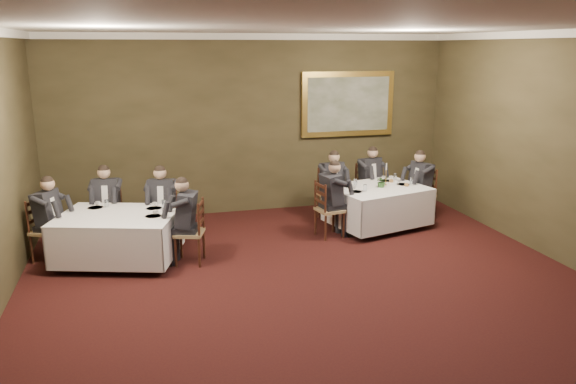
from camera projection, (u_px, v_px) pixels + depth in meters
name	position (u px, v px, depth m)	size (l,w,h in m)	color
ground	(337.00, 321.00, 6.86)	(10.00, 10.00, 0.00)	black
ceiling	(344.00, 23.00, 5.99)	(8.00, 10.00, 0.10)	silver
back_wall	(253.00, 125.00, 11.10)	(8.00, 0.10, 3.50)	#332D19
crown_molding	(344.00, 29.00, 6.00)	(8.00, 10.00, 0.12)	white
table_main	(377.00, 204.00, 10.32)	(1.95, 1.66, 0.67)	black
table_second	(118.00, 234.00, 8.65)	(2.08, 1.81, 0.67)	black
chair_main_backleft	(331.00, 205.00, 10.88)	(0.50, 0.48, 1.00)	#93784B
diner_main_backleft	(331.00, 193.00, 10.81)	(0.47, 0.53, 1.35)	black
chair_main_backright	(368.00, 199.00, 11.31)	(0.53, 0.51, 1.00)	#93784B
diner_main_backright	(369.00, 188.00, 11.24)	(0.50, 0.56, 1.35)	black
chair_main_endleft	(329.00, 221.00, 9.86)	(0.49, 0.50, 1.00)	#93784B
diner_main_endleft	(330.00, 208.00, 9.81)	(0.54, 0.47, 1.35)	black
chair_main_endright	(421.00, 205.00, 10.87)	(0.50, 0.52, 1.00)	#93784B
diner_main_endright	(421.00, 193.00, 10.81)	(0.55, 0.49, 1.35)	black
chair_sec_backleft	(109.00, 226.00, 9.59)	(0.50, 0.48, 1.00)	#93784B
diner_sec_backleft	(108.00, 213.00, 9.52)	(0.47, 0.53, 1.35)	black
chair_sec_backright	(164.00, 226.00, 9.55)	(0.53, 0.52, 1.00)	#93784B
diner_sec_backright	(163.00, 214.00, 9.49)	(0.51, 0.56, 1.35)	black
chair_sec_endright	(191.00, 245.00, 8.65)	(0.53, 0.54, 1.00)	#93784B
diner_sec_endright	(189.00, 231.00, 8.60)	(0.58, 0.52, 1.35)	black
chair_sec_endleft	(49.00, 243.00, 8.74)	(0.57, 0.58, 1.00)	#93784B
diner_sec_endleft	(48.00, 229.00, 8.68)	(0.61, 0.57, 1.35)	black
centerpiece	(382.00, 181.00, 10.22)	(0.21, 0.19, 0.24)	#2D5926
candlestick	(386.00, 177.00, 10.37)	(0.06, 0.06, 0.43)	#C4873B
place_setting_table_main	(349.00, 184.00, 10.36)	(0.33, 0.31, 0.14)	white
place_setting_table_second	(99.00, 205.00, 8.98)	(0.33, 0.31, 0.14)	white
painting	(348.00, 104.00, 11.44)	(1.96, 0.09, 1.31)	#DEC151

